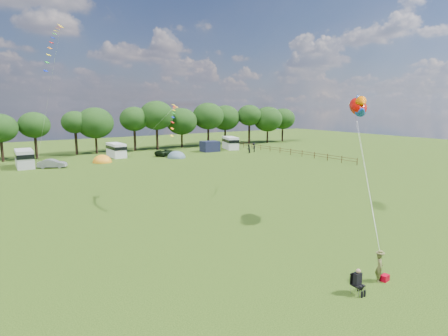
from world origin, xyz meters
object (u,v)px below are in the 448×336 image
tent_greyblue (176,158)px  car_b (52,164)px  walker_a (248,149)px  tent_orange (102,162)px  fish_kite (359,106)px  campervan_d (230,143)px  campervan_c (116,150)px  kite_flyer (379,267)px  campervan_b (24,158)px  walker_b (254,147)px  car_d (167,152)px  camp_chair (357,279)px

tent_greyblue → car_b: bearing=178.6°
walker_a → tent_orange: bearing=-41.7°
fish_kite → car_b: bearing=62.0°
campervan_d → fish_kite: bearing=174.2°
car_b → fish_kite: 45.66m
car_b → tent_greyblue: car_b is taller
campervan_c → kite_flyer: size_ratio=3.25×
campervan_b → walker_b: bearing=-94.5°
kite_flyer → walker_a: bearing=18.2°
tent_greyblue → campervan_c: bearing=141.4°
car_d → kite_flyer: (-12.14, -52.73, 0.14)m
car_b → campervan_b: 4.52m
campervan_d → fish_kite: fish_kite is taller
walker_b → tent_orange: bearing=-38.9°
campervan_d → fish_kite: 51.72m
car_d → kite_flyer: kite_flyer is taller
car_d → campervan_d: (15.95, 2.05, 0.75)m
fish_kite → kite_flyer: bearing=175.6°
campervan_c → camp_chair: bearing=173.1°
car_b → fish_kite: (16.13, -41.82, 8.68)m
tent_orange → campervan_b: bearing=172.8°
car_d → camp_chair: 54.84m
car_b → car_d: bearing=-58.0°
tent_greyblue → camp_chair: camp_chair is taller
tent_greyblue → kite_flyer: 50.70m
tent_greyblue → fish_kite: size_ratio=1.05×
car_d → camp_chair: (-14.31, -52.93, 0.15)m
campervan_c → tent_greyblue: (8.69, -6.93, -1.34)m
tent_greyblue → walker_a: bearing=-8.0°
campervan_c → walker_b: campervan_c is taller
tent_greyblue → walker_b: walker_b is taller
car_d → tent_orange: bearing=76.4°
kite_flyer → walker_a: 54.33m
camp_chair → tent_orange: bearing=89.9°
campervan_c → tent_greyblue: campervan_c is taller
tent_orange → walker_a: size_ratio=1.97×
car_b → camp_chair: bearing=-149.7°
fish_kite → campervan_d: bearing=17.7°
campervan_b → kite_flyer: 53.81m
car_b → campervan_c: 13.54m
campervan_b → tent_orange: bearing=-95.3°
car_d → fish_kite: fish_kite is taller
campervan_d → walker_a: bearing=-169.8°
campervan_c → fish_kite: bearing=-176.0°
campervan_b → campervan_c: 15.69m
campervan_b → campervan_c: size_ratio=1.08×
campervan_b → walker_b: campervan_b is taller
car_b → campervan_d: campervan_d is taller
campervan_c → camp_chair: 56.60m
tent_greyblue → walker_a: 14.92m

